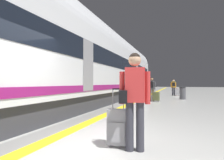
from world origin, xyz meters
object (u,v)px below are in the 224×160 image
object	(u,v)px
high_speed_train	(98,63)
suitcase_near	(156,96)
suitcase_mid	(177,92)
passenger_near	(152,87)
waste_bin	(183,93)
suitcase_far	(176,91)
traveller_foreground	(134,94)
passenger_mid	(173,86)
passenger_far	(173,85)
rolling_suitcase_foreground	(118,127)

from	to	relation	value
high_speed_train	suitcase_near	xyz separation A→B (m)	(3.54, 1.45, -2.16)
suitcase_near	suitcase_mid	xyz separation A→B (m)	(1.30, 6.56, 0.02)
passenger_near	suitcase_near	world-z (taller)	passenger_near
waste_bin	suitcase_far	bearing A→B (deg)	92.93
traveller_foreground	suitcase_far	world-z (taller)	traveller_foreground
suitcase_near	waste_bin	size ratio (longest dim) A/B	1.11
traveller_foreground	passenger_mid	distance (m)	16.11
passenger_near	suitcase_mid	distance (m)	6.63
high_speed_train	passenger_far	xyz separation A→B (m)	(4.46, 12.62, -1.54)
suitcase_mid	passenger_far	size ratio (longest dim) A/B	0.41
passenger_near	waste_bin	xyz separation A→B (m)	(2.00, 2.18, -0.49)
passenger_mid	suitcase_far	bearing A→B (deg)	86.48
rolling_suitcase_foreground	high_speed_train	bearing A→B (deg)	115.17
traveller_foreground	rolling_suitcase_foreground	distance (m)	0.72
passenger_mid	suitcase_far	distance (m)	4.25
suitcase_mid	suitcase_far	size ratio (longest dim) A/B	0.69
passenger_near	suitcase_mid	xyz separation A→B (m)	(1.63, 6.40, -0.59)
rolling_suitcase_foreground	passenger_far	bearing A→B (deg)	87.92
suitcase_far	passenger_mid	bearing A→B (deg)	-93.52
suitcase_mid	passenger_near	bearing A→B (deg)	-104.26
passenger_mid	suitcase_far	size ratio (longest dim) A/B	1.65
traveller_foreground	passenger_near	distance (m)	9.65
passenger_near	high_speed_train	bearing A→B (deg)	-153.38
traveller_foreground	passenger_near	size ratio (longest dim) A/B	1.09
rolling_suitcase_foreground	passenger_mid	xyz separation A→B (m)	(0.81, 16.00, 0.56)
passenger_mid	waste_bin	bearing A→B (deg)	-80.86
passenger_far	waste_bin	bearing A→B (deg)	-85.10
suitcase_mid	waste_bin	bearing A→B (deg)	-84.90
suitcase_near	traveller_foreground	bearing A→B (deg)	-86.91
suitcase_near	suitcase_far	size ratio (longest dim) A/B	1.05
passenger_mid	suitcase_far	world-z (taller)	passenger_mid
rolling_suitcase_foreground	passenger_far	size ratio (longest dim) A/B	0.67
traveller_foreground	rolling_suitcase_foreground	bearing A→B (deg)	162.60
traveller_foreground	waste_bin	size ratio (longest dim) A/B	1.92
suitcase_mid	waste_bin	xyz separation A→B (m)	(0.38, -4.22, 0.10)
high_speed_train	traveller_foreground	bearing A→B (deg)	-63.18
passenger_near	suitcase_near	size ratio (longest dim) A/B	1.58
suitcase_near	suitcase_mid	world-z (taller)	suitcase_near
traveller_foreground	passenger_far	xyz separation A→B (m)	(0.41, 20.62, -0.05)
high_speed_train	suitcase_mid	distance (m)	9.60
high_speed_train	traveller_foreground	distance (m)	9.09
high_speed_train	passenger_far	distance (m)	13.47
passenger_mid	passenger_near	bearing A→B (deg)	-101.39
suitcase_near	passenger_far	distance (m)	11.23
suitcase_mid	suitcase_far	distance (m)	4.29
passenger_near	rolling_suitcase_foreground	bearing A→B (deg)	-87.00
passenger_near	waste_bin	world-z (taller)	passenger_near
high_speed_train	waste_bin	distance (m)	6.76
traveller_foreground	suitcase_near	size ratio (longest dim) A/B	1.73
passenger_near	suitcase_near	bearing A→B (deg)	-26.82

